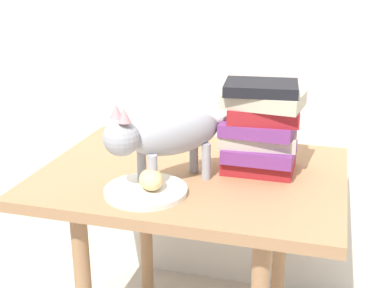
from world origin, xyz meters
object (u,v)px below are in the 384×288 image
(plate, at_px, (146,191))
(book_stack, at_px, (261,128))
(side_table, at_px, (192,199))
(cat, at_px, (166,135))
(bread_roll, at_px, (151,180))

(plate, relative_size, book_stack, 0.84)
(side_table, xyz_separation_m, plate, (-0.07, -0.17, 0.09))
(side_table, height_order, cat, cat)
(book_stack, bearing_deg, cat, -144.68)
(bread_roll, bearing_deg, side_table, 71.42)
(plate, bearing_deg, side_table, 67.24)
(side_table, relative_size, cat, 2.21)
(side_table, xyz_separation_m, bread_roll, (-0.06, -0.17, 0.12))
(plate, relative_size, bread_roll, 2.61)
(cat, xyz_separation_m, book_stack, (0.22, 0.16, -0.01))
(book_stack, bearing_deg, plate, -137.47)
(side_table, bearing_deg, cat, -113.21)
(bread_roll, bearing_deg, cat, 78.16)
(plate, bearing_deg, bread_roll, 4.31)
(book_stack, bearing_deg, side_table, -162.20)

